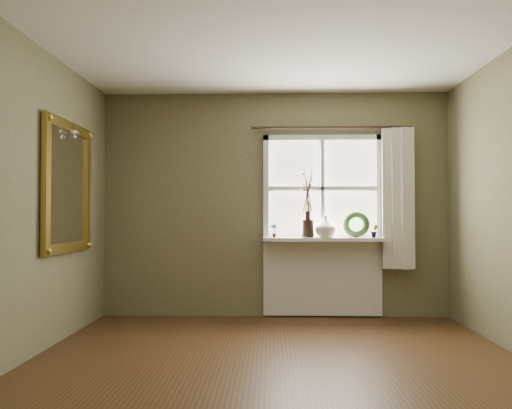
{
  "coord_description": "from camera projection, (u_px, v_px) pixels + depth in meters",
  "views": [
    {
      "loc": [
        -0.05,
        -3.55,
        1.15
      ],
      "look_at": [
        -0.2,
        1.55,
        1.28
      ],
      "focal_mm": 35.0,
      "sensor_mm": 36.0,
      "label": 1
    }
  ],
  "objects": [
    {
      "name": "floor",
      "position": [
        278.0,
        380.0,
        3.51
      ],
      "size": [
        4.5,
        4.5,
        0.0
      ],
      "primitive_type": "plane",
      "color": "#3D2613",
      "rests_on": "ground"
    },
    {
      "name": "ceiling",
      "position": [
        277.0,
        16.0,
        3.58
      ],
      "size": [
        4.5,
        4.5,
        0.0
      ],
      "primitive_type": "plane",
      "color": "silver",
      "rests_on": "ground"
    },
    {
      "name": "wall_back",
      "position": [
        275.0,
        204.0,
        5.85
      ],
      "size": [
        4.0,
        0.1,
        2.6
      ],
      "primitive_type": "cube",
      "color": "brown",
      "rests_on": "ground"
    },
    {
      "name": "wall_front",
      "position": [
        290.0,
        157.0,
        1.25
      ],
      "size": [
        4.0,
        0.1,
        2.6
      ],
      "primitive_type": "cube",
      "color": "brown",
      "rests_on": "ground"
    },
    {
      "name": "window_frame",
      "position": [
        322.0,
        189.0,
        5.76
      ],
      "size": [
        1.36,
        0.06,
        1.24
      ],
      "color": "silver",
      "rests_on": "wall_back"
    },
    {
      "name": "window_sill",
      "position": [
        323.0,
        239.0,
        5.64
      ],
      "size": [
        1.36,
        0.26,
        0.04
      ],
      "primitive_type": "cube",
      "color": "silver",
      "rests_on": "wall_back"
    },
    {
      "name": "window_apron",
      "position": [
        322.0,
        277.0,
        5.74
      ],
      "size": [
        1.36,
        0.04,
        0.88
      ],
      "primitive_type": "cube",
      "color": "silver",
      "rests_on": "ground"
    },
    {
      "name": "dark_jug",
      "position": [
        308.0,
        229.0,
        5.65
      ],
      "size": [
        0.18,
        0.18,
        0.2
      ],
      "primitive_type": "cylinder",
      "rotation": [
        0.0,
        0.0,
        -0.4
      ],
      "color": "black",
      "rests_on": "window_sill"
    },
    {
      "name": "cream_vase",
      "position": [
        326.0,
        227.0,
        5.64
      ],
      "size": [
        0.29,
        0.29,
        0.24
      ],
      "primitive_type": "imported",
      "rotation": [
        0.0,
        0.0,
        -0.28
      ],
      "color": "beige",
      "rests_on": "window_sill"
    },
    {
      "name": "wreath",
      "position": [
        356.0,
        227.0,
        5.67
      ],
      "size": [
        0.33,
        0.21,
        0.31
      ],
      "primitive_type": "torus",
      "rotation": [
        1.36,
        0.0,
        -0.25
      ],
      "color": "#2E4920",
      "rests_on": "window_sill"
    },
    {
      "name": "potted_plant_left",
      "position": [
        274.0,
        230.0,
        5.66
      ],
      "size": [
        0.08,
        0.06,
        0.16
      ],
      "primitive_type": "imported",
      "rotation": [
        0.0,
        0.0,
        0.02
      ],
      "color": "#2E4920",
      "rests_on": "window_sill"
    },
    {
      "name": "potted_plant_right",
      "position": [
        374.0,
        231.0,
        5.63
      ],
      "size": [
        0.09,
        0.07,
        0.15
      ],
      "primitive_type": "imported",
      "rotation": [
        0.0,
        0.0,
        0.09
      ],
      "color": "#2E4920",
      "rests_on": "window_sill"
    },
    {
      "name": "curtain",
      "position": [
        398.0,
        198.0,
        5.64
      ],
      "size": [
        0.36,
        0.12,
        1.59
      ],
      "primitive_type": "cube",
      "color": "beige",
      "rests_on": "wall_back"
    },
    {
      "name": "curtain_rod",
      "position": [
        331.0,
        128.0,
        5.72
      ],
      "size": [
        1.84,
        0.03,
        0.03
      ],
      "primitive_type": "cylinder",
      "rotation": [
        0.0,
        1.57,
        0.0
      ],
      "color": "black",
      "rests_on": "wall_back"
    },
    {
      "name": "gilt_mirror",
      "position": [
        68.0,
        187.0,
        4.71
      ],
      "size": [
        0.1,
        1.03,
        1.23
      ],
      "color": "white",
      "rests_on": "wall_left"
    }
  ]
}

